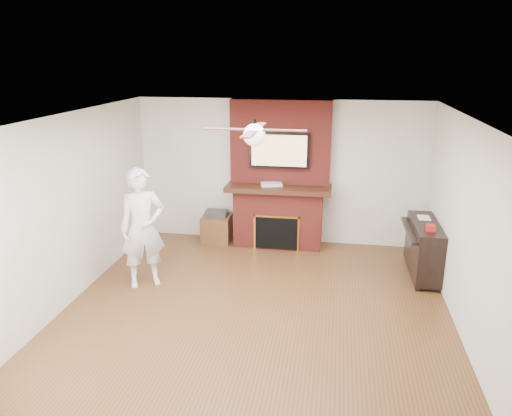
% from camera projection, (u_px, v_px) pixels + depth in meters
% --- Properties ---
extents(room_shell, '(5.36, 5.86, 2.86)m').
position_uv_depth(room_shell, '(254.00, 223.00, 6.07)').
color(room_shell, '#4D2E16').
rests_on(room_shell, ground).
extents(fireplace, '(1.78, 0.64, 2.50)m').
position_uv_depth(fireplace, '(279.00, 189.00, 8.55)').
color(fireplace, maroon).
rests_on(fireplace, ground).
extents(tv, '(1.00, 0.08, 0.60)m').
position_uv_depth(tv, '(279.00, 150.00, 8.30)').
color(tv, black).
rests_on(tv, fireplace).
extents(ceiling_fan, '(1.21, 1.21, 0.31)m').
position_uv_depth(ceiling_fan, '(254.00, 134.00, 5.75)').
color(ceiling_fan, black).
rests_on(ceiling_fan, room_shell).
extents(person, '(0.76, 0.69, 1.73)m').
position_uv_depth(person, '(143.00, 228.00, 7.03)').
color(person, silver).
rests_on(person, ground).
extents(side_table, '(0.51, 0.51, 0.57)m').
position_uv_depth(side_table, '(217.00, 227.00, 8.87)').
color(side_table, '#4F2F16').
rests_on(side_table, ground).
extents(piano, '(0.48, 1.26, 0.91)m').
position_uv_depth(piano, '(423.00, 247.00, 7.47)').
color(piano, black).
rests_on(piano, ground).
extents(cable_box, '(0.39, 0.28, 0.05)m').
position_uv_depth(cable_box, '(271.00, 184.00, 8.44)').
color(cable_box, silver).
rests_on(cable_box, fireplace).
extents(candle_orange, '(0.07, 0.07, 0.10)m').
position_uv_depth(candle_orange, '(270.00, 244.00, 8.66)').
color(candle_orange, red).
rests_on(candle_orange, ground).
extents(candle_green, '(0.08, 0.08, 0.09)m').
position_uv_depth(candle_green, '(272.00, 246.00, 8.60)').
color(candle_green, '#568B37').
rests_on(candle_green, ground).
extents(candle_cream, '(0.07, 0.07, 0.09)m').
position_uv_depth(candle_cream, '(279.00, 245.00, 8.62)').
color(candle_cream, beige).
rests_on(candle_cream, ground).
extents(candle_blue, '(0.06, 0.06, 0.07)m').
position_uv_depth(candle_blue, '(283.00, 247.00, 8.59)').
color(candle_blue, '#3562A1').
rests_on(candle_blue, ground).
extents(candle_orange_extra, '(0.07, 0.07, 0.10)m').
position_uv_depth(candle_orange_extra, '(282.00, 245.00, 8.63)').
color(candle_orange_extra, '#C9DD1A').
rests_on(candle_orange_extra, ground).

